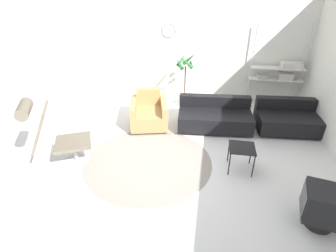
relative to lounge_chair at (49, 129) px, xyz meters
name	(u,v)px	position (x,y,z in m)	size (l,w,h in m)	color
ground_plane	(162,151)	(1.77, 0.71, -0.71)	(12.00, 12.00, 0.00)	white
wall_back	(182,47)	(1.77, 3.53, 0.69)	(12.00, 0.09, 2.80)	silver
round_rug	(148,161)	(1.59, 0.35, -0.71)	(2.31, 2.31, 0.01)	gray
lounge_chair	(49,129)	(0.00, 0.00, 0.00)	(1.15, 0.94, 1.22)	#BCBCC1
armchair_red	(149,114)	(1.28, 1.73, -0.44)	(0.99, 1.08, 0.76)	silver
couch_low	(215,117)	(2.74, 1.88, -0.47)	(1.64, 0.96, 0.64)	black
couch_second	(286,120)	(4.29, 2.02, -0.47)	(1.33, 0.94, 0.64)	black
side_table	(242,150)	(3.20, 0.41, -0.31)	(0.43, 0.43, 0.45)	black
crt_television	(323,207)	(4.16, -0.64, -0.39)	(0.58, 0.56, 0.58)	black
potted_plant	(185,86)	(1.94, 2.96, -0.18)	(0.58, 0.58, 1.39)	silver
shelf_unit	(281,72)	(4.28, 3.27, 0.22)	(1.27, 0.28, 2.06)	#BCBCC1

